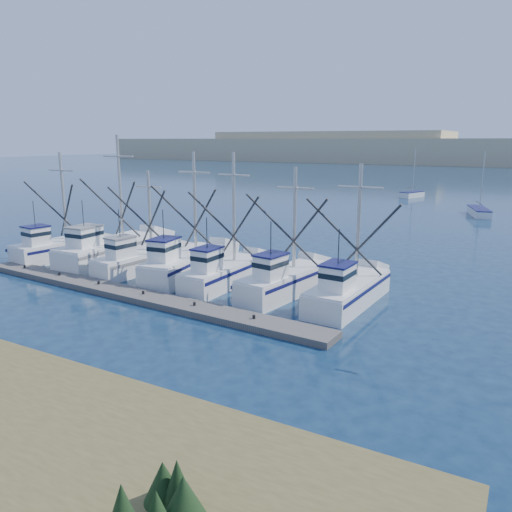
{
  "coord_description": "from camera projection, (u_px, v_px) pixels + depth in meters",
  "views": [
    {
      "loc": [
        12.13,
        -16.41,
        9.52
      ],
      "look_at": [
        -1.42,
        8.0,
        3.0
      ],
      "focal_mm": 35.0,
      "sensor_mm": 36.0,
      "label": 1
    }
  ],
  "objects": [
    {
      "name": "ground",
      "position": [
        196.0,
        362.0,
        21.87
      ],
      "size": [
        500.0,
        500.0,
        0.0
      ],
      "primitive_type": "plane",
      "color": "#0D203D",
      "rests_on": "ground"
    },
    {
      "name": "trawler_fleet",
      "position": [
        174.0,
        264.0,
        35.19
      ],
      "size": [
        27.66,
        9.4,
        9.9
      ],
      "color": "white",
      "rests_on": "ground"
    },
    {
      "name": "floating_dock",
      "position": [
        132.0,
        294.0,
        30.89
      ],
      "size": [
        27.27,
        3.41,
        0.36
      ],
      "primitive_type": "cube",
      "rotation": [
        0.0,
        0.0,
        -0.06
      ],
      "color": "#655F5A",
      "rests_on": "ground"
    },
    {
      "name": "sailboat_far",
      "position": [
        412.0,
        194.0,
        84.34
      ],
      "size": [
        3.42,
        5.14,
        8.1
      ],
      "rotation": [
        0.0,
        0.0,
        -0.36
      ],
      "color": "white",
      "rests_on": "ground"
    },
    {
      "name": "sailboat_near",
      "position": [
        479.0,
        212.0,
        64.03
      ],
      "size": [
        3.59,
        7.08,
        8.1
      ],
      "rotation": [
        0.0,
        0.0,
        0.28
      ],
      "color": "white",
      "rests_on": "ground"
    },
    {
      "name": "dune_ridge",
      "position": [
        504.0,
        151.0,
        199.53
      ],
      "size": [
        360.0,
        60.0,
        10.0
      ],
      "primitive_type": "cube",
      "color": "tan",
      "rests_on": "ground"
    }
  ]
}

